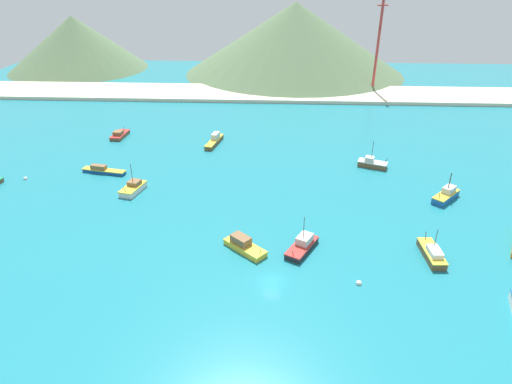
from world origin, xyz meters
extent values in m
cube|color=teal|center=(0.00, 30.00, -0.25)|extent=(260.00, 280.00, 0.50)
cube|color=brown|center=(-44.51, 61.37, 0.40)|extent=(3.65, 7.53, 0.81)
cube|color=red|center=(-44.51, 61.37, 0.91)|extent=(3.73, 7.69, 0.20)
cube|color=brown|center=(-44.58, 60.46, 1.52)|extent=(2.50, 2.55, 1.02)
cylinder|color=#4C3823|center=(-44.25, 64.65, 1.37)|extent=(0.16, 0.51, 1.10)
cube|color=#14478C|center=(-40.32, 37.51, 0.35)|extent=(10.56, 3.74, 0.71)
cube|color=gold|center=(-40.32, 37.51, 0.81)|extent=(10.78, 3.82, 0.20)
cube|color=brown|center=(-41.60, 37.75, 1.39)|extent=(3.84, 2.04, 0.97)
cube|color=#1E5BA8|center=(35.83, 28.30, 0.63)|extent=(7.06, 7.24, 1.26)
cube|color=gold|center=(35.83, 28.30, 1.36)|extent=(7.20, 7.38, 0.20)
cube|color=beige|center=(36.49, 28.99, 2.07)|extent=(3.45, 3.49, 1.23)
cylinder|color=#4C3823|center=(33.46, 25.81, 2.14)|extent=(0.58, 0.60, 1.69)
cylinder|color=#4C3823|center=(36.07, 28.55, 4.37)|extent=(0.19, 0.19, 3.37)
cube|color=brown|center=(23.62, 44.16, 0.61)|extent=(7.20, 4.88, 1.21)
cube|color=white|center=(23.62, 44.16, 1.31)|extent=(7.34, 4.98, 0.20)
cube|color=beige|center=(22.84, 44.47, 1.96)|extent=(2.61, 2.57, 1.09)
cylinder|color=#4C3823|center=(26.44, 43.06, 2.06)|extent=(0.69, 0.36, 1.63)
cylinder|color=#4C3823|center=(23.22, 44.32, 4.58)|extent=(0.12, 0.12, 4.16)
cube|color=#232328|center=(4.99, 8.63, 0.47)|extent=(6.16, 8.10, 0.93)
cube|color=red|center=(4.99, 8.63, 1.03)|extent=(6.28, 8.26, 0.20)
cube|color=beige|center=(5.45, 9.47, 1.80)|extent=(3.35, 3.73, 1.33)
cylinder|color=#4C3823|center=(3.35, 5.60, 1.59)|extent=(0.37, 0.55, 1.27)
cylinder|color=#4C3823|center=(5.16, 8.93, 4.50)|extent=(0.11, 0.11, 4.06)
cube|color=silver|center=(-30.61, 28.53, 0.57)|extent=(4.66, 7.15, 1.14)
cube|color=gold|center=(-30.61, 28.53, 1.24)|extent=(4.76, 7.29, 0.20)
cube|color=brown|center=(-30.41, 29.32, 1.80)|extent=(2.87, 2.90, 0.92)
cylinder|color=#4C3823|center=(-31.34, 25.66, 1.94)|extent=(0.28, 0.67, 1.54)
cylinder|color=#4C3823|center=(-30.52, 28.86, 4.37)|extent=(0.12, 0.12, 4.22)
cube|color=brown|center=(-16.83, 57.11, 0.51)|extent=(4.04, 10.22, 1.02)
cube|color=gold|center=(-16.83, 57.11, 1.12)|extent=(4.12, 10.43, 0.20)
cube|color=beige|center=(-16.58, 58.33, 1.97)|extent=(2.18, 3.62, 1.51)
cylinder|color=#4C3823|center=(-17.76, 52.69, 1.73)|extent=(0.24, 0.61, 1.38)
cube|color=gold|center=(-4.78, 8.22, 0.42)|extent=(7.86, 7.38, 0.83)
cube|color=gold|center=(-4.78, 8.22, 0.93)|extent=(8.02, 7.52, 0.20)
cube|color=brown|center=(-5.54, 8.88, 1.71)|extent=(3.96, 3.83, 1.35)
cylinder|color=#4C3823|center=(-2.05, 5.82, 1.42)|extent=(0.46, 0.43, 1.14)
cube|color=brown|center=(26.71, 7.84, 0.57)|extent=(2.86, 7.73, 1.15)
cube|color=gold|center=(26.71, 7.84, 1.25)|extent=(2.92, 7.88, 0.20)
cube|color=silver|center=(26.76, 6.89, 1.79)|extent=(2.03, 3.36, 0.89)
cylinder|color=#4C3823|center=(26.55, 11.26, 1.95)|extent=(0.15, 0.67, 1.55)
cylinder|color=#4C3823|center=(26.73, 7.54, 3.98)|extent=(0.10, 0.10, 3.48)
sphere|color=silver|center=(13.44, 0.22, 0.16)|extent=(0.92, 0.92, 0.92)
sphere|color=silver|center=(-57.16, 33.20, 0.16)|extent=(0.92, 0.92, 0.92)
cube|color=beige|center=(0.00, 107.75, 0.60)|extent=(247.00, 22.29, 1.20)
cone|color=#56704C|center=(-92.63, 148.80, 11.72)|extent=(62.13, 62.13, 23.45)
cone|color=#56704C|center=(7.14, 146.19, 14.81)|extent=(96.73, 96.73, 29.62)
cylinder|color=#B7332D|center=(36.38, 113.31, 18.82)|extent=(0.96, 0.96, 37.64)
cylinder|color=#B7332D|center=(36.38, 113.31, 30.86)|extent=(3.76, 0.48, 0.48)
cylinder|color=#B7332D|center=(36.38, 113.31, 23.33)|extent=(0.48, 3.01, 0.48)
camera|label=1|loc=(0.20, -52.59, 43.83)|focal=30.22mm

